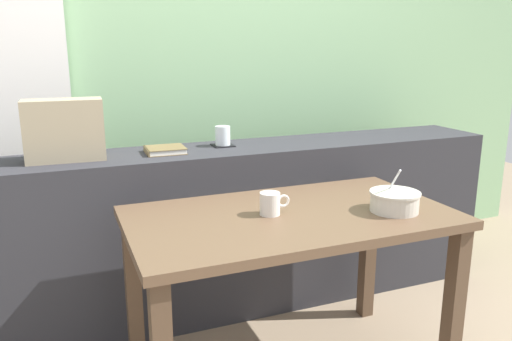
{
  "coord_description": "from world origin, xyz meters",
  "views": [
    {
      "loc": [
        -0.77,
        -1.71,
        1.31
      ],
      "look_at": [
        0.04,
        0.32,
        0.76
      ],
      "focal_mm": 35.45,
      "sensor_mm": 36.0,
      "label": 1
    }
  ],
  "objects": [
    {
      "name": "curtain_left_panel",
      "position": [
        -0.96,
        1.01,
        1.25
      ],
      "size": [
        0.56,
        0.06,
        2.5
      ],
      "primitive_type": "cube",
      "color": "white",
      "rests_on": "ground"
    },
    {
      "name": "ceramic_mug",
      "position": [
        -0.05,
        -0.07,
        0.74
      ],
      "size": [
        0.11,
        0.08,
        0.08
      ],
      "color": "silver",
      "rests_on": "breakfast_table"
    },
    {
      "name": "coaster_square",
      "position": [
        -0.02,
        0.6,
        0.83
      ],
      "size": [
        0.1,
        0.1,
        0.0
      ],
      "primitive_type": "cube",
      "color": "black",
      "rests_on": "dark_console_ledge"
    },
    {
      "name": "dark_console_ledge",
      "position": [
        0.0,
        0.55,
        0.41
      ],
      "size": [
        2.8,
        0.39,
        0.83
      ],
      "primitive_type": "cube",
      "color": "#2D2D33",
      "rests_on": "ground"
    },
    {
      "name": "closed_book",
      "position": [
        -0.31,
        0.54,
        0.84
      ],
      "size": [
        0.18,
        0.16,
        0.03
      ],
      "color": "brown",
      "rests_on": "dark_console_ledge"
    },
    {
      "name": "breakfast_table",
      "position": [
        0.02,
        -0.08,
        0.59
      ],
      "size": [
        1.22,
        0.68,
        0.69
      ],
      "color": "brown",
      "rests_on": "ground"
    },
    {
      "name": "outdoor_backdrop",
      "position": [
        0.0,
        1.11,
        1.4
      ],
      "size": [
        4.8,
        0.08,
        2.8
      ],
      "primitive_type": "cube",
      "color": "#8EBC89",
      "rests_on": "ground"
    },
    {
      "name": "juice_glass",
      "position": [
        -0.02,
        0.6,
        0.88
      ],
      "size": [
        0.07,
        0.07,
        0.09
      ],
      "color": "white",
      "rests_on": "coaster_square"
    },
    {
      "name": "soup_bowl",
      "position": [
        0.4,
        -0.21,
        0.73
      ],
      "size": [
        0.19,
        0.19,
        0.17
      ],
      "color": "beige",
      "rests_on": "breakfast_table"
    },
    {
      "name": "throw_pillow",
      "position": [
        -0.74,
        0.55,
        0.96
      ],
      "size": [
        0.32,
        0.15,
        0.26
      ],
      "primitive_type": "cube",
      "rotation": [
        0.0,
        0.0,
        -0.04
      ],
      "color": "tan",
      "rests_on": "dark_console_ledge"
    }
  ]
}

